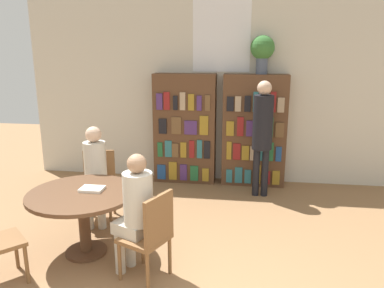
{
  "coord_description": "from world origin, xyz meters",
  "views": [
    {
      "loc": [
        0.41,
        -2.09,
        2.14
      ],
      "look_at": [
        -0.21,
        2.19,
        1.05
      ],
      "focal_mm": 35.0,
      "sensor_mm": 36.0,
      "label": 1
    }
  ],
  "objects_px": {
    "bookshelf_right": "(254,131)",
    "seated_reader_right": "(135,207)",
    "chair_left_side": "(99,182)",
    "bookshelf_left": "(185,129)",
    "chair_far_side": "(151,233)",
    "flower_vase": "(262,50)",
    "librarian_standing": "(263,127)",
    "reading_table": "(83,203)",
    "seated_reader_left": "(95,170)"
  },
  "relations": [
    {
      "from": "bookshelf_left",
      "to": "flower_vase",
      "type": "bearing_deg",
      "value": 0.22
    },
    {
      "from": "flower_vase",
      "to": "chair_far_side",
      "type": "xyz_separation_m",
      "value": [
        -1.06,
        -2.82,
        -1.65
      ]
    },
    {
      "from": "flower_vase",
      "to": "librarian_standing",
      "type": "relative_size",
      "value": 0.34
    },
    {
      "from": "chair_far_side",
      "to": "seated_reader_right",
      "type": "distance_m",
      "value": 0.28
    },
    {
      "from": "reading_table",
      "to": "seated_reader_right",
      "type": "relative_size",
      "value": 0.92
    },
    {
      "from": "reading_table",
      "to": "seated_reader_right",
      "type": "xyz_separation_m",
      "value": [
        0.66,
        -0.3,
        0.12
      ]
    },
    {
      "from": "chair_left_side",
      "to": "chair_far_side",
      "type": "distance_m",
      "value": 1.61
    },
    {
      "from": "reading_table",
      "to": "chair_far_side",
      "type": "height_order",
      "value": "chair_far_side"
    },
    {
      "from": "chair_far_side",
      "to": "flower_vase",
      "type": "bearing_deg",
      "value": 3.67
    },
    {
      "from": "bookshelf_right",
      "to": "seated_reader_right",
      "type": "relative_size",
      "value": 1.45
    },
    {
      "from": "bookshelf_left",
      "to": "bookshelf_right",
      "type": "distance_m",
      "value": 1.12
    },
    {
      "from": "chair_far_side",
      "to": "seated_reader_right",
      "type": "relative_size",
      "value": 0.72
    },
    {
      "from": "reading_table",
      "to": "seated_reader_left",
      "type": "xyz_separation_m",
      "value": [
        -0.15,
        0.71,
        0.13
      ]
    },
    {
      "from": "seated_reader_left",
      "to": "reading_table",
      "type": "bearing_deg",
      "value": 90.0
    },
    {
      "from": "chair_left_side",
      "to": "chair_far_side",
      "type": "relative_size",
      "value": 1.0
    },
    {
      "from": "reading_table",
      "to": "librarian_standing",
      "type": "height_order",
      "value": "librarian_standing"
    },
    {
      "from": "seated_reader_left",
      "to": "librarian_standing",
      "type": "height_order",
      "value": "librarian_standing"
    },
    {
      "from": "bookshelf_right",
      "to": "chair_left_side",
      "type": "distance_m",
      "value": 2.56
    },
    {
      "from": "chair_far_side",
      "to": "librarian_standing",
      "type": "xyz_separation_m",
      "value": [
        1.09,
        2.32,
        0.56
      ]
    },
    {
      "from": "bookshelf_right",
      "to": "chair_far_side",
      "type": "relative_size",
      "value": 2.02
    },
    {
      "from": "chair_left_side",
      "to": "flower_vase",
      "type": "bearing_deg",
      "value": -154.61
    },
    {
      "from": "seated_reader_right",
      "to": "chair_far_side",
      "type": "bearing_deg",
      "value": -90.0
    },
    {
      "from": "flower_vase",
      "to": "seated_reader_left",
      "type": "height_order",
      "value": "flower_vase"
    },
    {
      "from": "bookshelf_right",
      "to": "seated_reader_right",
      "type": "distance_m",
      "value": 2.98
    },
    {
      "from": "bookshelf_right",
      "to": "reading_table",
      "type": "height_order",
      "value": "bookshelf_right"
    },
    {
      "from": "bookshelf_right",
      "to": "librarian_standing",
      "type": "bearing_deg",
      "value": -77.84
    },
    {
      "from": "chair_far_side",
      "to": "seated_reader_left",
      "type": "bearing_deg",
      "value": 66.18
    },
    {
      "from": "seated_reader_left",
      "to": "librarian_standing",
      "type": "distance_m",
      "value": 2.43
    },
    {
      "from": "reading_table",
      "to": "chair_left_side",
      "type": "height_order",
      "value": "chair_left_side"
    },
    {
      "from": "bookshelf_right",
      "to": "seated_reader_right",
      "type": "height_order",
      "value": "bookshelf_right"
    },
    {
      "from": "seated_reader_left",
      "to": "seated_reader_right",
      "type": "relative_size",
      "value": 1.01
    },
    {
      "from": "flower_vase",
      "to": "seated_reader_right",
      "type": "distance_m",
      "value": 3.33
    },
    {
      "from": "reading_table",
      "to": "chair_far_side",
      "type": "xyz_separation_m",
      "value": [
        0.82,
        -0.37,
        -0.09
      ]
    },
    {
      "from": "bookshelf_left",
      "to": "chair_far_side",
      "type": "distance_m",
      "value": 2.85
    },
    {
      "from": "chair_far_side",
      "to": "reading_table",
      "type": "bearing_deg",
      "value": 90.0
    },
    {
      "from": "librarian_standing",
      "to": "bookshelf_right",
      "type": "bearing_deg",
      "value": 102.16
    },
    {
      "from": "librarian_standing",
      "to": "reading_table",
      "type": "bearing_deg",
      "value": -134.55
    },
    {
      "from": "bookshelf_left",
      "to": "seated_reader_left",
      "type": "height_order",
      "value": "bookshelf_left"
    },
    {
      "from": "bookshelf_left",
      "to": "flower_vase",
      "type": "height_order",
      "value": "flower_vase"
    },
    {
      "from": "flower_vase",
      "to": "bookshelf_right",
      "type": "bearing_deg",
      "value": -176.38
    },
    {
      "from": "chair_left_side",
      "to": "bookshelf_left",
      "type": "bearing_deg",
      "value": -131.04
    },
    {
      "from": "bookshelf_right",
      "to": "chair_far_side",
      "type": "xyz_separation_m",
      "value": [
        -0.98,
        -2.82,
        -0.4
      ]
    },
    {
      "from": "bookshelf_left",
      "to": "chair_left_side",
      "type": "xyz_separation_m",
      "value": [
        -0.88,
        -1.56,
        -0.4
      ]
    },
    {
      "from": "chair_left_side",
      "to": "chair_far_side",
      "type": "height_order",
      "value": "same"
    },
    {
      "from": "reading_table",
      "to": "librarian_standing",
      "type": "distance_m",
      "value": 2.77
    },
    {
      "from": "seated_reader_right",
      "to": "bookshelf_left",
      "type": "bearing_deg",
      "value": 23.63
    },
    {
      "from": "bookshelf_left",
      "to": "seated_reader_right",
      "type": "xyz_separation_m",
      "value": [
        -0.03,
        -2.75,
        -0.19
      ]
    },
    {
      "from": "reading_table",
      "to": "seated_reader_right",
      "type": "distance_m",
      "value": 0.74
    },
    {
      "from": "flower_vase",
      "to": "librarian_standing",
      "type": "distance_m",
      "value": 1.2
    },
    {
      "from": "seated_reader_left",
      "to": "flower_vase",
      "type": "bearing_deg",
      "value": -151.17
    }
  ]
}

